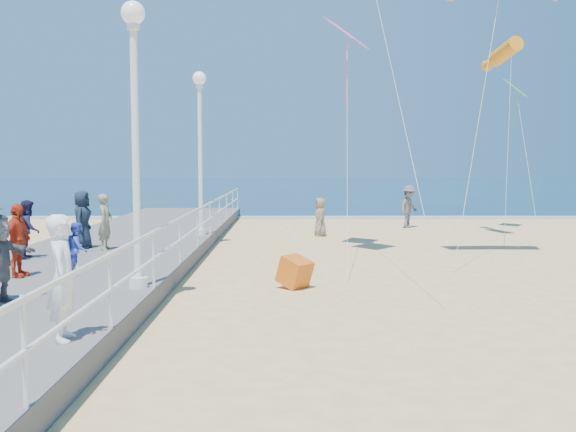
{
  "coord_description": "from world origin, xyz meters",
  "views": [
    {
      "loc": [
        -2.54,
        -12.01,
        2.74
      ],
      "look_at": [
        -2.5,
        2.0,
        1.6
      ],
      "focal_mm": 40.0,
      "sensor_mm": 36.0,
      "label": 1
    }
  ],
  "objects_px": {
    "beach_walker_c": "(320,217)",
    "lamp_post_mid": "(135,114)",
    "box_kite": "(295,275)",
    "spectator_3": "(17,241)",
    "spectator_4": "(82,220)",
    "woman_holding_toddler": "(63,278)",
    "beach_walker_a": "(409,207)",
    "spectator_6": "(105,222)",
    "spectator_7": "(28,229)",
    "toddler_held": "(78,249)",
    "lamp_post_far": "(200,136)"
  },
  "relations": [
    {
      "from": "beach_walker_c",
      "to": "lamp_post_mid",
      "type": "bearing_deg",
      "value": -24.98
    },
    {
      "from": "lamp_post_mid",
      "to": "box_kite",
      "type": "distance_m",
      "value": 4.91
    },
    {
      "from": "lamp_post_mid",
      "to": "spectator_3",
      "type": "bearing_deg",
      "value": 157.56
    },
    {
      "from": "spectator_3",
      "to": "spectator_4",
      "type": "bearing_deg",
      "value": 9.66
    },
    {
      "from": "box_kite",
      "to": "woman_holding_toddler",
      "type": "bearing_deg",
      "value": -167.93
    },
    {
      "from": "spectator_3",
      "to": "beach_walker_a",
      "type": "height_order",
      "value": "spectator_3"
    },
    {
      "from": "spectator_6",
      "to": "spectator_4",
      "type": "bearing_deg",
      "value": 72.12
    },
    {
      "from": "spectator_4",
      "to": "beach_walker_a",
      "type": "bearing_deg",
      "value": -49.36
    },
    {
      "from": "woman_holding_toddler",
      "to": "spectator_7",
      "type": "height_order",
      "value": "woman_holding_toddler"
    },
    {
      "from": "toddler_held",
      "to": "beach_walker_c",
      "type": "relative_size",
      "value": 0.49
    },
    {
      "from": "lamp_post_mid",
      "to": "woman_holding_toddler",
      "type": "relative_size",
      "value": 3.16
    },
    {
      "from": "spectator_6",
      "to": "box_kite",
      "type": "distance_m",
      "value": 6.23
    },
    {
      "from": "beach_walker_c",
      "to": "spectator_3",
      "type": "bearing_deg",
      "value": -38.13
    },
    {
      "from": "spectator_3",
      "to": "spectator_4",
      "type": "relative_size",
      "value": 0.95
    },
    {
      "from": "spectator_3",
      "to": "spectator_6",
      "type": "height_order",
      "value": "spectator_6"
    },
    {
      "from": "spectator_3",
      "to": "spectator_7",
      "type": "bearing_deg",
      "value": 25.94
    },
    {
      "from": "beach_walker_a",
      "to": "beach_walker_c",
      "type": "bearing_deg",
      "value": 168.53
    },
    {
      "from": "spectator_4",
      "to": "beach_walker_c",
      "type": "bearing_deg",
      "value": -47.8
    },
    {
      "from": "toddler_held",
      "to": "spectator_3",
      "type": "bearing_deg",
      "value": 23.59
    },
    {
      "from": "spectator_3",
      "to": "spectator_6",
      "type": "distance_m",
      "value": 4.3
    },
    {
      "from": "spectator_6",
      "to": "spectator_7",
      "type": "relative_size",
      "value": 1.06
    },
    {
      "from": "spectator_4",
      "to": "beach_walker_c",
      "type": "relative_size",
      "value": 1.09
    },
    {
      "from": "spectator_3",
      "to": "spectator_4",
      "type": "xyz_separation_m",
      "value": [
        -0.1,
        4.53,
        0.04
      ]
    },
    {
      "from": "lamp_post_mid",
      "to": "toddler_held",
      "type": "xyz_separation_m",
      "value": [
        0.01,
        -3.48,
        -2.05
      ]
    },
    {
      "from": "box_kite",
      "to": "toddler_held",
      "type": "bearing_deg",
      "value": -167.4
    },
    {
      "from": "beach_walker_a",
      "to": "box_kite",
      "type": "distance_m",
      "value": 14.39
    },
    {
      "from": "toddler_held",
      "to": "spectator_6",
      "type": "xyz_separation_m",
      "value": [
        -2.13,
        8.87,
        -0.44
      ]
    },
    {
      "from": "box_kite",
      "to": "spectator_4",
      "type": "bearing_deg",
      "value": 99.02
    },
    {
      "from": "woman_holding_toddler",
      "to": "spectator_6",
      "type": "relative_size",
      "value": 1.1
    },
    {
      "from": "beach_walker_a",
      "to": "toddler_held",
      "type": "bearing_deg",
      "value": -163.42
    },
    {
      "from": "lamp_post_far",
      "to": "beach_walker_c",
      "type": "relative_size",
      "value": 3.64
    },
    {
      "from": "lamp_post_far",
      "to": "spectator_6",
      "type": "relative_size",
      "value": 3.48
    },
    {
      "from": "spectator_4",
      "to": "beach_walker_c",
      "type": "distance_m",
      "value": 9.55
    },
    {
      "from": "lamp_post_mid",
      "to": "toddler_held",
      "type": "height_order",
      "value": "lamp_post_mid"
    },
    {
      "from": "woman_holding_toddler",
      "to": "beach_walker_c",
      "type": "distance_m",
      "value": 16.4
    },
    {
      "from": "woman_holding_toddler",
      "to": "beach_walker_a",
      "type": "bearing_deg",
      "value": -30.63
    },
    {
      "from": "lamp_post_mid",
      "to": "beach_walker_a",
      "type": "bearing_deg",
      "value": 62.3
    },
    {
      "from": "lamp_post_mid",
      "to": "beach_walker_a",
      "type": "xyz_separation_m",
      "value": [
        8.09,
        15.4,
        -2.75
      ]
    },
    {
      "from": "spectator_4",
      "to": "lamp_post_far",
      "type": "bearing_deg",
      "value": -41.51
    },
    {
      "from": "lamp_post_mid",
      "to": "toddler_held",
      "type": "relative_size",
      "value": 7.43
    },
    {
      "from": "toddler_held",
      "to": "spectator_6",
      "type": "relative_size",
      "value": 0.47
    },
    {
      "from": "spectator_6",
      "to": "spectator_7",
      "type": "bearing_deg",
      "value": 139.17
    },
    {
      "from": "woman_holding_toddler",
      "to": "toddler_held",
      "type": "relative_size",
      "value": 2.35
    },
    {
      "from": "spectator_7",
      "to": "box_kite",
      "type": "height_order",
      "value": "spectator_7"
    },
    {
      "from": "lamp_post_far",
      "to": "spectator_4",
      "type": "height_order",
      "value": "lamp_post_far"
    },
    {
      "from": "toddler_held",
      "to": "spectator_7",
      "type": "height_order",
      "value": "toddler_held"
    },
    {
      "from": "beach_walker_a",
      "to": "beach_walker_c",
      "type": "relative_size",
      "value": 1.25
    },
    {
      "from": "spectator_4",
      "to": "box_kite",
      "type": "bearing_deg",
      "value": -123.46
    },
    {
      "from": "spectator_7",
      "to": "lamp_post_far",
      "type": "bearing_deg",
      "value": -49.2
    },
    {
      "from": "lamp_post_mid",
      "to": "spectator_7",
      "type": "distance_m",
      "value": 5.85
    }
  ]
}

